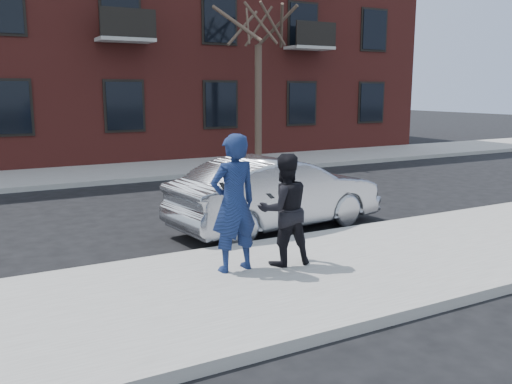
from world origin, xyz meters
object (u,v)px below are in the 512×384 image
silver_sedan (277,193)px  man_hoodie (234,203)px  man_peacoat (284,210)px  street_tree (258,11)px

silver_sedan → man_hoodie: 3.13m
silver_sedan → man_peacoat: size_ratio=2.62×
man_peacoat → silver_sedan: bearing=-111.1°
street_tree → man_peacoat: size_ratio=4.00×
street_tree → man_hoodie: 13.11m
street_tree → man_hoodie: size_ratio=3.37×
street_tree → silver_sedan: (-4.19, -8.37, -4.79)m
silver_sedan → man_peacoat: man_peacoat is taller
man_hoodie → silver_sedan: bearing=-136.5°
street_tree → man_hoodie: (-6.28, -10.65, -4.36)m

